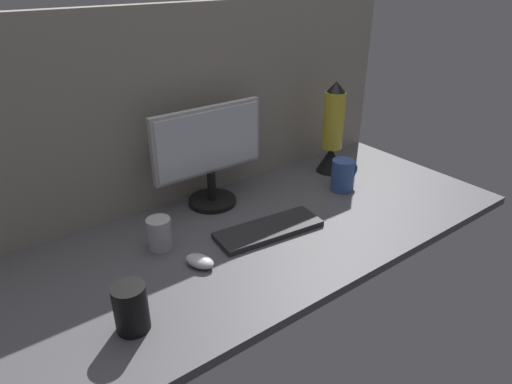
{
  "coord_description": "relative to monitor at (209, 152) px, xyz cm",
  "views": [
    {
      "loc": [
        -81.16,
        -106.41,
        82.01
      ],
      "look_at": [
        -1.52,
        0.0,
        14.0
      ],
      "focal_mm": 31.77,
      "sensor_mm": 36.0,
      "label": 1
    }
  ],
  "objects": [
    {
      "name": "cubicle_wall_back",
      "position": [
        3.79,
        12.38,
        14.26
      ],
      "size": [
        180.0,
        5.0,
        70.03
      ],
      "color": "gray",
      "rests_on": "ground_plane"
    },
    {
      "name": "lava_lamp",
      "position": [
        56.93,
        -6.09,
        -4.32
      ],
      "size": [
        11.97,
        11.97,
        39.18
      ],
      "color": "black",
      "rests_on": "ground_plane"
    },
    {
      "name": "mug_ceramic_blue",
      "position": [
        47.6,
        -22.05,
        -14.36
      ],
      "size": [
        12.88,
        8.77,
        12.74
      ],
      "color": "#38569E",
      "rests_on": "ground_plane"
    },
    {
      "name": "mug_steel",
      "position": [
        -29.11,
        -16.2,
        -15.54
      ],
      "size": [
        7.69,
        7.69,
        10.42
      ],
      "color": "#B2B2B7",
      "rests_on": "ground_plane"
    },
    {
      "name": "mug_black_travel",
      "position": [
        -50.62,
        -44.79,
        -14.32
      ],
      "size": [
        8.48,
        8.48,
        12.87
      ],
      "color": "black",
      "rests_on": "ground_plane"
    },
    {
      "name": "keyboard",
      "position": [
        4.34,
        -29.64,
        -19.75
      ],
      "size": [
        38.21,
        17.01,
        2.0
      ],
      "primitive_type": "cube",
      "rotation": [
        0.0,
        0.0,
        -0.11
      ],
      "color": "#262628",
      "rests_on": "ground_plane"
    },
    {
      "name": "ground_plane",
      "position": [
        3.79,
        -25.12,
        -22.25
      ],
      "size": [
        180.0,
        80.0,
        3.0
      ],
      "primitive_type": "cube",
      "color": "#515156"
    },
    {
      "name": "monitor",
      "position": [
        0.0,
        0.0,
        0.0
      ],
      "size": [
        43.67,
        18.0,
        37.16
      ],
      "color": "black",
      "rests_on": "ground_plane"
    },
    {
      "name": "mouse",
      "position": [
        -24.12,
        -32.27,
        -19.05
      ],
      "size": [
        8.83,
        11.01,
        3.4
      ],
      "primitive_type": "ellipsoid",
      "rotation": [
        0.0,
        0.0,
        0.39
      ],
      "color": "silver",
      "rests_on": "ground_plane"
    }
  ]
}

